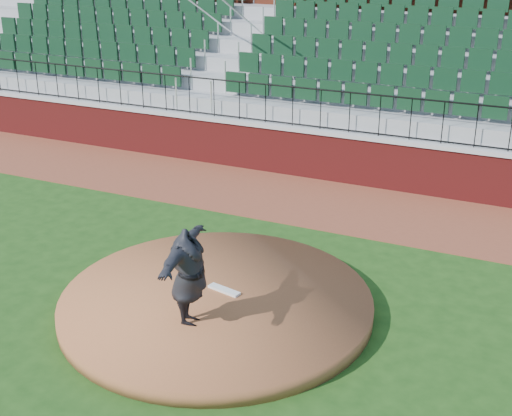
# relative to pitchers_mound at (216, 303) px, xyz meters

# --- Properties ---
(ground) EXTENTS (90.00, 90.00, 0.00)m
(ground) POSITION_rel_pitchers_mound_xyz_m (0.04, 0.02, -0.12)
(ground) COLOR #1A4012
(ground) RESTS_ON ground
(warning_track) EXTENTS (34.00, 3.20, 0.01)m
(warning_track) POSITION_rel_pitchers_mound_xyz_m (0.04, 5.42, -0.12)
(warning_track) COLOR brown
(warning_track) RESTS_ON ground
(field_wall) EXTENTS (34.00, 0.35, 1.20)m
(field_wall) POSITION_rel_pitchers_mound_xyz_m (0.04, 7.02, 0.47)
(field_wall) COLOR maroon
(field_wall) RESTS_ON ground
(wall_cap) EXTENTS (34.00, 0.45, 0.10)m
(wall_cap) POSITION_rel_pitchers_mound_xyz_m (0.04, 7.02, 1.12)
(wall_cap) COLOR #B7B7B7
(wall_cap) RESTS_ON field_wall
(wall_railing) EXTENTS (34.00, 0.05, 1.00)m
(wall_railing) POSITION_rel_pitchers_mound_xyz_m (0.04, 7.02, 1.67)
(wall_railing) COLOR black
(wall_railing) RESTS_ON wall_cap
(seating_stands) EXTENTS (34.00, 5.10, 4.60)m
(seating_stands) POSITION_rel_pitchers_mound_xyz_m (0.04, 9.75, 2.18)
(seating_stands) COLOR gray
(seating_stands) RESTS_ON ground
(concourse_wall) EXTENTS (34.00, 0.50, 5.50)m
(concourse_wall) POSITION_rel_pitchers_mound_xyz_m (0.04, 12.55, 2.62)
(concourse_wall) COLOR maroon
(concourse_wall) RESTS_ON ground
(pitchers_mound) EXTENTS (5.27, 5.27, 0.25)m
(pitchers_mound) POSITION_rel_pitchers_mound_xyz_m (0.00, 0.00, 0.00)
(pitchers_mound) COLOR brown
(pitchers_mound) RESTS_ON ground
(pitching_rubber) EXTENTS (0.63, 0.28, 0.04)m
(pitching_rubber) POSITION_rel_pitchers_mound_xyz_m (0.04, 0.21, 0.15)
(pitching_rubber) COLOR white
(pitching_rubber) RESTS_ON pitchers_mound
(pitcher) EXTENTS (0.96, 2.05, 1.61)m
(pitcher) POSITION_rel_pitchers_mound_xyz_m (0.02, -0.90, 0.93)
(pitcher) COLOR black
(pitcher) RESTS_ON pitchers_mound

